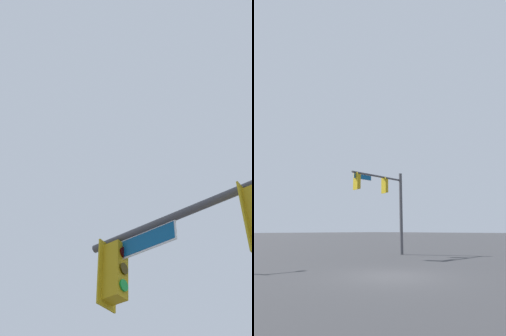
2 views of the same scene
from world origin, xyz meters
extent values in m
cylinder|color=#47474C|center=(-5.73, -6.48, 6.14)|extent=(5.22, 0.45, 0.15)
cube|color=gold|center=(-6.33, -6.45, 5.47)|extent=(0.06, 0.52, 1.30)
cube|color=gold|center=(-3.46, -6.61, 5.47)|extent=(0.06, 0.52, 1.30)
cube|color=#B79314|center=(-3.65, -6.60, 5.47)|extent=(0.38, 0.34, 1.10)
cylinder|color=#B79314|center=(-3.65, -6.60, 6.08)|extent=(0.04, 0.04, 0.12)
cylinder|color=#340503|center=(-3.85, -6.59, 5.80)|extent=(0.04, 0.22, 0.22)
cylinder|color=#392D05|center=(-3.85, -6.59, 5.47)|extent=(0.04, 0.22, 0.22)
cylinder|color=green|center=(-3.85, -6.59, 5.14)|extent=(0.04, 0.22, 0.22)
cube|color=#0A4C7F|center=(-4.14, -6.57, 5.87)|extent=(1.63, 0.13, 0.34)
cube|color=white|center=(-4.14, -6.57, 5.87)|extent=(1.69, 0.12, 0.40)
camera|label=1|loc=(-8.01, -0.31, 1.26)|focal=50.00mm
camera|label=2|loc=(8.95, 7.96, 1.92)|focal=28.00mm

